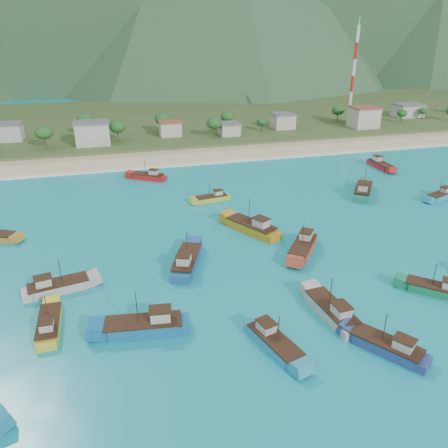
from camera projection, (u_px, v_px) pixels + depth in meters
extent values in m
plane|color=#0D888F|center=(277.00, 281.00, 72.72)|extent=(600.00, 600.00, 0.00)
cube|color=beige|center=(188.00, 156.00, 142.15)|extent=(400.00, 18.00, 1.20)
cube|color=#385123|center=(162.00, 121.00, 195.76)|extent=(400.00, 110.00, 2.40)
cube|color=white|center=(194.00, 164.00, 133.80)|extent=(400.00, 2.50, 0.08)
cube|color=beige|center=(12.00, 132.00, 154.25)|extent=(7.04, 7.69, 5.70)
cube|color=beige|center=(93.00, 134.00, 148.50)|extent=(11.15, 8.66, 7.29)
cube|color=beige|center=(170.00, 129.00, 160.86)|extent=(7.62, 6.35, 4.92)
cube|color=beige|center=(229.00, 129.00, 162.13)|extent=(7.05, 7.11, 4.08)
cube|color=beige|center=(283.00, 121.00, 172.60)|extent=(8.02, 7.74, 5.40)
cube|color=beige|center=(364.00, 118.00, 173.73)|extent=(10.00, 8.89, 7.61)
cube|color=beige|center=(408.00, 111.00, 195.26)|extent=(11.87, 8.49, 5.09)
cylinder|color=red|center=(349.00, 115.00, 183.30)|extent=(1.20, 1.20, 6.25)
cylinder|color=white|center=(350.00, 99.00, 180.72)|extent=(1.20, 1.20, 6.25)
cylinder|color=red|center=(352.00, 84.00, 178.13)|extent=(1.20, 1.20, 6.25)
cylinder|color=white|center=(354.00, 67.00, 175.54)|extent=(1.20, 1.20, 6.25)
cylinder|color=red|center=(356.00, 51.00, 172.96)|extent=(1.20, 1.20, 6.25)
cylinder|color=white|center=(358.00, 34.00, 170.37)|extent=(1.20, 1.20, 6.25)
cube|color=#A31F23|center=(381.00, 166.00, 130.35)|extent=(3.31, 10.45, 1.89)
cube|color=beige|center=(377.00, 159.00, 131.52)|extent=(1.96, 2.40, 1.53)
cylinder|color=#382114|center=(383.00, 157.00, 128.56)|extent=(0.12, 0.12, 4.25)
cube|color=#BC8417|center=(251.00, 228.00, 89.77)|extent=(9.37, 12.59, 2.26)
cube|color=beige|center=(261.00, 223.00, 87.29)|extent=(3.38, 3.58, 1.83)
cylinder|color=#382114|center=(249.00, 211.00, 88.71)|extent=(0.12, 0.12, 5.08)
cube|color=#B4AAA4|center=(59.00, 288.00, 69.72)|extent=(10.73, 5.03, 1.88)
cube|color=beige|center=(43.00, 282.00, 68.15)|extent=(2.68, 2.32, 1.53)
cylinder|color=#382114|center=(60.00, 271.00, 68.69)|extent=(0.12, 0.12, 4.23)
cube|color=gold|center=(212.00, 199.00, 105.76)|extent=(8.82, 3.75, 1.55)
cube|color=beige|center=(218.00, 193.00, 105.81)|extent=(2.15, 1.83, 1.26)
cylinder|color=#382114|center=(210.00, 190.00, 104.54)|extent=(0.12, 0.12, 3.50)
cube|color=navy|center=(386.00, 348.00, 56.78)|extent=(8.23, 10.05, 1.84)
cube|color=beige|center=(404.00, 344.00, 54.87)|extent=(2.84, 2.95, 1.50)
cylinder|color=#382114|center=(385.00, 327.00, 55.88)|extent=(0.12, 0.12, 4.15)
cube|color=#115D93|center=(144.00, 328.00, 60.23)|extent=(12.14, 4.93, 2.14)
cube|color=beige|center=(160.00, 315.00, 59.73)|extent=(2.93, 2.48, 1.74)
cylinder|color=#382114|center=(137.00, 308.00, 58.70)|extent=(0.12, 0.12, 4.82)
cube|color=gold|center=(50.00, 326.00, 61.06)|extent=(2.82, 9.40, 1.71)
cube|color=beige|center=(46.00, 325.00, 58.73)|extent=(1.73, 2.14, 1.39)
cylinder|color=#382114|center=(47.00, 307.00, 60.38)|extent=(0.12, 0.12, 3.84)
cube|color=#1B7153|center=(363.00, 192.00, 109.67)|extent=(10.08, 11.89, 2.21)
cube|color=beige|center=(363.00, 187.00, 106.73)|extent=(3.42, 3.54, 1.79)
cylinder|color=#382114|center=(365.00, 177.00, 108.77)|extent=(0.12, 0.12, 4.96)
cube|color=#A69F98|center=(331.00, 312.00, 63.73)|extent=(4.19, 11.16, 1.99)
cube|color=beige|center=(341.00, 311.00, 61.07)|extent=(2.21, 2.65, 1.61)
cylinder|color=#382114|center=(331.00, 291.00, 62.92)|extent=(0.12, 0.12, 4.47)
cube|color=red|center=(148.00, 177.00, 120.79)|extent=(9.91, 7.72, 1.79)
cube|color=beige|center=(154.00, 172.00, 119.58)|extent=(2.86, 2.72, 1.46)
cylinder|color=#382114|center=(145.00, 167.00, 119.73)|extent=(0.12, 0.12, 4.04)
cube|color=#127846|center=(435.00, 291.00, 69.12)|extent=(8.99, 8.58, 1.75)
cylinder|color=#382114|center=(434.00, 274.00, 68.17)|extent=(0.12, 0.12, 3.93)
cube|color=teal|center=(275.00, 345.00, 57.26)|extent=(5.55, 10.35, 1.81)
cube|color=beige|center=(266.00, 327.00, 58.16)|extent=(2.37, 2.67, 1.47)
cylinder|color=#382114|center=(279.00, 330.00, 55.60)|extent=(0.12, 0.12, 4.06)
cube|color=#AE3E27|center=(302.00, 249.00, 81.69)|extent=(9.40, 10.83, 2.02)
cube|color=beige|center=(306.00, 235.00, 82.84)|extent=(3.16, 3.25, 1.64)
cylinder|color=#382114|center=(303.00, 235.00, 79.79)|extent=(0.12, 0.12, 4.55)
cube|color=teal|center=(440.00, 197.00, 107.11)|extent=(9.36, 5.49, 1.63)
cube|color=beige|center=(445.00, 190.00, 107.44)|extent=(2.47, 2.23, 1.33)
cylinder|color=#382114|center=(441.00, 187.00, 105.74)|extent=(0.12, 0.12, 3.68)
cube|color=#195086|center=(187.00, 262.00, 77.02)|extent=(7.58, 12.21, 2.14)
cube|color=beige|center=(184.00, 259.00, 74.04)|extent=(2.99, 3.28, 1.74)
cylinder|color=#382114|center=(187.00, 243.00, 76.18)|extent=(0.12, 0.12, 4.81)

